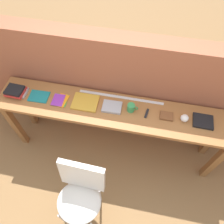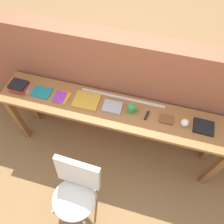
{
  "view_description": "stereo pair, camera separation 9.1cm",
  "coord_description": "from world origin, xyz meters",
  "px_view_note": "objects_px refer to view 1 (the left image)",
  "views": [
    {
      "loc": [
        0.24,
        -0.97,
        2.74
      ],
      "look_at": [
        0.0,
        0.25,
        0.9
      ],
      "focal_mm": 35.0,
      "sensor_mm": 36.0,
      "label": 1
    },
    {
      "loc": [
        0.33,
        -0.95,
        2.74
      ],
      "look_at": [
        0.0,
        0.25,
        0.9
      ],
      "focal_mm": 35.0,
      "sensor_mm": 36.0,
      "label": 2
    }
  ],
  "objects_px": {
    "chair_white_moulded": "(80,193)",
    "sports_ball_small": "(185,118)",
    "book_stack_leftmost": "(16,91)",
    "book_open_centre": "(85,102)",
    "pamphlet_pile_colourful": "(60,100)",
    "leather_journal_brown": "(166,116)",
    "multitool_folded": "(147,113)",
    "book_repair_rightmost": "(203,121)",
    "mug": "(131,108)",
    "magazine_cycling": "(39,96)"
  },
  "relations": [
    {
      "from": "book_stack_leftmost",
      "to": "sports_ball_small",
      "type": "xyz_separation_m",
      "value": [
        1.79,
        0.0,
        0.0
      ]
    },
    {
      "from": "chair_white_moulded",
      "to": "sports_ball_small",
      "type": "xyz_separation_m",
      "value": [
        0.89,
        0.81,
        0.39
      ]
    },
    {
      "from": "multitool_folded",
      "to": "book_open_centre",
      "type": "bearing_deg",
      "value": 178.92
    },
    {
      "from": "chair_white_moulded",
      "to": "pamphlet_pile_colourful",
      "type": "relative_size",
      "value": 4.89
    },
    {
      "from": "leather_journal_brown",
      "to": "sports_ball_small",
      "type": "distance_m",
      "value": 0.17
    },
    {
      "from": "leather_journal_brown",
      "to": "pamphlet_pile_colourful",
      "type": "bearing_deg",
      "value": -179.58
    },
    {
      "from": "pamphlet_pile_colourful",
      "to": "sports_ball_small",
      "type": "height_order",
      "value": "sports_ball_small"
    },
    {
      "from": "pamphlet_pile_colourful",
      "to": "book_open_centre",
      "type": "xyz_separation_m",
      "value": [
        0.27,
        0.02,
        0.0
      ]
    },
    {
      "from": "sports_ball_small",
      "to": "leather_journal_brown",
      "type": "bearing_deg",
      "value": 176.77
    },
    {
      "from": "book_open_centre",
      "to": "mug",
      "type": "distance_m",
      "value": 0.49
    },
    {
      "from": "chair_white_moulded",
      "to": "book_open_centre",
      "type": "bearing_deg",
      "value": 99.41
    },
    {
      "from": "leather_journal_brown",
      "to": "book_repair_rightmost",
      "type": "height_order",
      "value": "book_repair_rightmost"
    },
    {
      "from": "mug",
      "to": "sports_ball_small",
      "type": "height_order",
      "value": "mug"
    },
    {
      "from": "book_open_centre",
      "to": "sports_ball_small",
      "type": "bearing_deg",
      "value": -1.87
    },
    {
      "from": "leather_journal_brown",
      "to": "mug",
      "type": "bearing_deg",
      "value": 178.33
    },
    {
      "from": "book_open_centre",
      "to": "multitool_folded",
      "type": "relative_size",
      "value": 2.45
    },
    {
      "from": "book_stack_leftmost",
      "to": "book_open_centre",
      "type": "bearing_deg",
      "value": 1.65
    },
    {
      "from": "chair_white_moulded",
      "to": "mug",
      "type": "xyz_separation_m",
      "value": [
        0.35,
        0.83,
        0.4
      ]
    },
    {
      "from": "book_open_centre",
      "to": "mug",
      "type": "xyz_separation_m",
      "value": [
        0.49,
        0.0,
        0.03
      ]
    },
    {
      "from": "pamphlet_pile_colourful",
      "to": "leather_journal_brown",
      "type": "distance_m",
      "value": 1.12
    },
    {
      "from": "pamphlet_pile_colourful",
      "to": "book_open_centre",
      "type": "bearing_deg",
      "value": 5.06
    },
    {
      "from": "leather_journal_brown",
      "to": "book_repair_rightmost",
      "type": "xyz_separation_m",
      "value": [
        0.36,
        0.01,
        0.0
      ]
    },
    {
      "from": "multitool_folded",
      "to": "leather_journal_brown",
      "type": "distance_m",
      "value": 0.2
    },
    {
      "from": "book_stack_leftmost",
      "to": "book_repair_rightmost",
      "type": "xyz_separation_m",
      "value": [
        1.98,
        0.02,
        -0.02
      ]
    },
    {
      "from": "multitool_folded",
      "to": "magazine_cycling",
      "type": "bearing_deg",
      "value": -179.63
    },
    {
      "from": "mug",
      "to": "book_repair_rightmost",
      "type": "height_order",
      "value": "mug"
    },
    {
      "from": "book_stack_leftmost",
      "to": "chair_white_moulded",
      "type": "bearing_deg",
      "value": -41.69
    },
    {
      "from": "chair_white_moulded",
      "to": "book_open_centre",
      "type": "xyz_separation_m",
      "value": [
        -0.14,
        0.83,
        0.36
      ]
    },
    {
      "from": "pamphlet_pile_colourful",
      "to": "leather_journal_brown",
      "type": "xyz_separation_m",
      "value": [
        1.12,
        0.02,
        0.01
      ]
    },
    {
      "from": "book_repair_rightmost",
      "to": "book_stack_leftmost",
      "type": "bearing_deg",
      "value": -178.45
    },
    {
      "from": "magazine_cycling",
      "to": "leather_journal_brown",
      "type": "bearing_deg",
      "value": -1.17
    },
    {
      "from": "mug",
      "to": "book_repair_rightmost",
      "type": "relative_size",
      "value": 0.56
    },
    {
      "from": "chair_white_moulded",
      "to": "sports_ball_small",
      "type": "bearing_deg",
      "value": 42.38
    },
    {
      "from": "book_stack_leftmost",
      "to": "sports_ball_small",
      "type": "distance_m",
      "value": 1.79
    },
    {
      "from": "chair_white_moulded",
      "to": "magazine_cycling",
      "type": "distance_m",
      "value": 1.1
    },
    {
      "from": "book_stack_leftmost",
      "to": "magazine_cycling",
      "type": "distance_m",
      "value": 0.26
    },
    {
      "from": "chair_white_moulded",
      "to": "multitool_folded",
      "type": "xyz_separation_m",
      "value": [
        0.51,
        0.81,
        0.36
      ]
    },
    {
      "from": "magazine_cycling",
      "to": "sports_ball_small",
      "type": "relative_size",
      "value": 2.67
    },
    {
      "from": "pamphlet_pile_colourful",
      "to": "leather_journal_brown",
      "type": "height_order",
      "value": "leather_journal_brown"
    },
    {
      "from": "book_stack_leftmost",
      "to": "pamphlet_pile_colourful",
      "type": "relative_size",
      "value": 1.18
    },
    {
      "from": "pamphlet_pile_colourful",
      "to": "book_repair_rightmost",
      "type": "height_order",
      "value": "book_repair_rightmost"
    },
    {
      "from": "chair_white_moulded",
      "to": "sports_ball_small",
      "type": "relative_size",
      "value": 11.36
    },
    {
      "from": "magazine_cycling",
      "to": "mug",
      "type": "distance_m",
      "value": 1.0
    },
    {
      "from": "magazine_cycling",
      "to": "leather_journal_brown",
      "type": "relative_size",
      "value": 1.61
    },
    {
      "from": "magazine_cycling",
      "to": "sports_ball_small",
      "type": "distance_m",
      "value": 1.54
    },
    {
      "from": "chair_white_moulded",
      "to": "sports_ball_small",
      "type": "distance_m",
      "value": 1.26
    },
    {
      "from": "book_stack_leftmost",
      "to": "multitool_folded",
      "type": "xyz_separation_m",
      "value": [
        1.42,
        0.01,
        -0.03
      ]
    },
    {
      "from": "sports_ball_small",
      "to": "book_repair_rightmost",
      "type": "height_order",
      "value": "sports_ball_small"
    },
    {
      "from": "magazine_cycling",
      "to": "book_repair_rightmost",
      "type": "bearing_deg",
      "value": -1.01
    },
    {
      "from": "magazine_cycling",
      "to": "sports_ball_small",
      "type": "bearing_deg",
      "value": -1.59
    }
  ]
}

